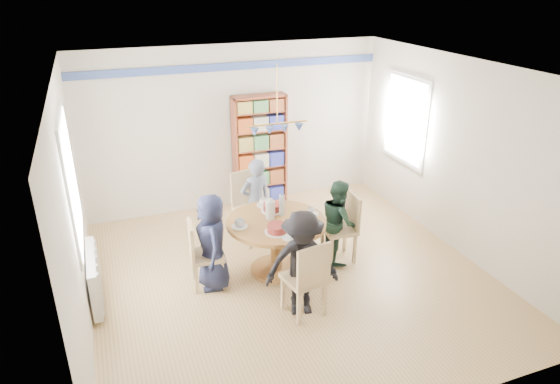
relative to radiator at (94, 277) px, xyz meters
name	(u,v)px	position (x,y,z in m)	size (l,w,h in m)	color
ground	(291,275)	(2.42, -0.30, -0.35)	(5.00, 5.00, 0.00)	tan
room_shell	(249,140)	(2.16, 0.57, 1.30)	(5.00, 5.00, 5.00)	white
radiator	(94,277)	(0.00, 0.00, 0.00)	(0.12, 1.00, 0.60)	silver
dining_table	(276,234)	(2.29, -0.10, 0.21)	(1.30, 1.30, 0.75)	olive
chair_left	(201,252)	(1.28, -0.11, 0.15)	(0.44, 0.44, 0.91)	tan
chair_right	(345,224)	(3.28, -0.13, 0.18)	(0.46, 0.46, 0.96)	tan
chair_far	(249,203)	(2.23, 0.89, 0.23)	(0.57, 0.57, 1.06)	tan
chair_near	(308,276)	(2.28, -1.14, 0.19)	(0.50, 0.50, 0.98)	tan
person_left	(212,242)	(1.42, -0.15, 0.28)	(0.62, 0.40, 1.26)	#161A32
person_right	(339,221)	(3.19, -0.12, 0.24)	(0.57, 0.45, 1.18)	black
person_far	(256,202)	(2.29, 0.75, 0.30)	(0.48, 0.31, 1.30)	gray
person_near	(302,264)	(2.25, -1.05, 0.30)	(0.84, 0.48, 1.31)	black
bookshelf	(260,152)	(2.79, 2.04, 0.58)	(0.90, 0.27, 1.89)	brown
tableware	(274,215)	(2.26, -0.07, 0.47)	(1.19, 1.19, 0.31)	white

